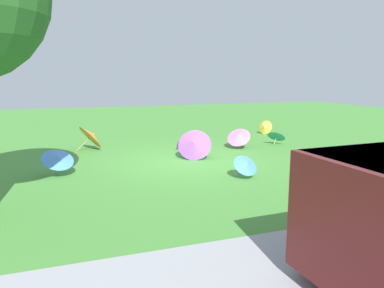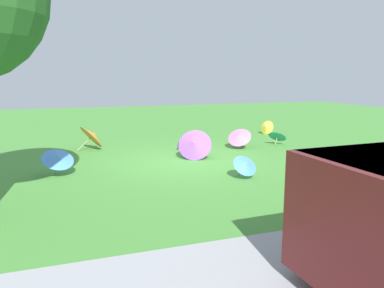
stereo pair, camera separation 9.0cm
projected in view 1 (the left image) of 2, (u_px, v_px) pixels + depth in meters
name	position (u px, v px, depth m)	size (l,w,h in m)	color
ground	(190.00, 161.00, 10.39)	(40.00, 40.00, 0.00)	#478C38
park_bench	(353.00, 165.00, 7.94)	(1.66, 0.78, 0.90)	maroon
parasol_blue_0	(58.00, 158.00, 8.79)	(0.94, 0.91, 0.68)	tan
parasol_purple_0	(194.00, 144.00, 10.60)	(1.16, 1.04, 0.89)	tan
parasol_orange_1	(92.00, 135.00, 11.95)	(1.00, 1.08, 0.88)	tan
parasol_yellow_0	(265.00, 127.00, 15.17)	(0.67, 0.66, 0.59)	tan
parasol_teal_0	(277.00, 135.00, 12.95)	(0.82, 0.83, 0.54)	tan
parasol_blue_1	(246.00, 164.00, 8.61)	(0.64, 0.60, 0.57)	tan
parasol_purple_1	(180.00, 141.00, 12.01)	(0.64, 0.64, 0.56)	tan
parasol_pink_0	(238.00, 136.00, 12.16)	(1.00, 1.00, 0.71)	tan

